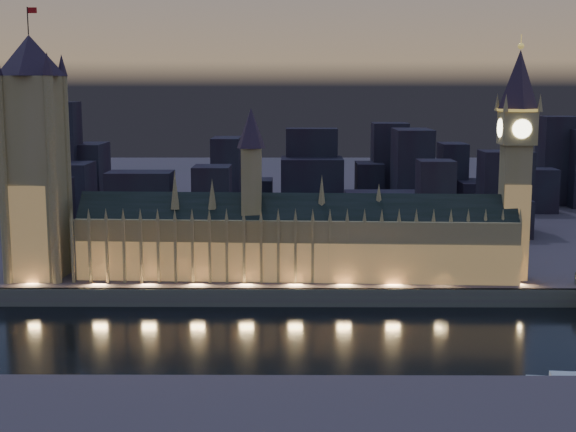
{
  "coord_description": "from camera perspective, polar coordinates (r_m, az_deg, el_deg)",
  "views": [
    {
      "loc": [
        7.17,
        -299.94,
        95.3
      ],
      "look_at": [
        5.0,
        55.0,
        38.0
      ],
      "focal_mm": 50.0,
      "sensor_mm": 36.0,
      "label": 1
    }
  ],
  "objects": [
    {
      "name": "palace_of_westminster",
      "position": [
        368.19,
        0.39,
        -1.62
      ],
      "size": [
        202.0,
        29.41,
        78.0
      ],
      "color": "olive",
      "rests_on": "north_bank"
    },
    {
      "name": "city_backdrop",
      "position": [
        550.98,
        3.18,
        2.44
      ],
      "size": [
        472.73,
        215.63,
        76.3
      ],
      "color": "black",
      "rests_on": "north_bank"
    },
    {
      "name": "victoria_tower",
      "position": [
        381.29,
        -17.61,
        4.73
      ],
      "size": [
        31.68,
        31.68,
        122.13
      ],
      "color": "olive",
      "rests_on": "north_bank"
    },
    {
      "name": "embankment_wall",
      "position": [
        353.02,
        -0.83,
        -5.82
      ],
      "size": [
        2000.0,
        2.5,
        8.0
      ],
      "primitive_type": "cube",
      "color": "#544C53",
      "rests_on": "ground"
    },
    {
      "name": "ground_plane",
      "position": [
        314.79,
        -0.98,
        -8.45
      ],
      "size": [
        2000.0,
        2000.0,
        0.0
      ],
      "primitive_type": "plane",
      "color": "black",
      "rests_on": "ground"
    },
    {
      "name": "north_bank",
      "position": [
        825.03,
        -0.15,
        2.82
      ],
      "size": [
        2000.0,
        960.0,
        8.0
      ],
      "primitive_type": "cube",
      "color": "#474143",
      "rests_on": "ground"
    },
    {
      "name": "elizabeth_tower",
      "position": [
        376.54,
        15.94,
        4.88
      ],
      "size": [
        18.0,
        18.0,
        110.13
      ],
      "color": "olive",
      "rests_on": "north_bank"
    }
  ]
}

